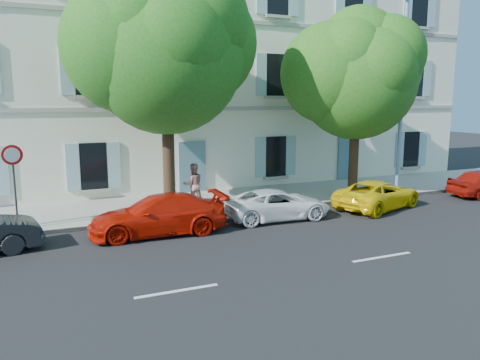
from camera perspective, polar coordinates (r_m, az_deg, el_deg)
name	(u,v)px	position (r m, az deg, el deg)	size (l,w,h in m)	color
ground	(307,223)	(17.11, 8.22, -5.26)	(90.00, 90.00, 0.00)	black
sidewalk	(255,198)	(20.90, 1.82, -2.21)	(36.00, 4.50, 0.15)	#A09E96
kerb	(278,208)	(19.01, 4.62, -3.43)	(36.00, 0.16, 0.16)	#9E998E
building	(210,70)	(25.81, -3.73, 13.28)	(28.00, 7.00, 12.00)	white
car_red_coupe	(158,215)	(15.72, -9.94, -4.20)	(1.83, 4.51, 1.31)	#BA1405
car_white_coupe	(277,204)	(17.50, 4.58, -2.98)	(1.85, 4.00, 1.11)	white
car_yellow_supercar	(378,194)	(19.93, 16.45, -1.70)	(1.93, 4.19, 1.17)	yellow
tree_left	(166,56)	(18.23, -9.02, 14.70)	(5.88, 5.88, 9.11)	#3A2819
tree_right	(357,81)	(21.35, 14.04, 11.67)	(5.13, 5.13, 7.91)	#3A2819
road_sign	(13,169)	(16.85, -25.91, 1.21)	(0.65, 0.18, 2.83)	#383A3D
street_lamp	(405,86)	(22.37, 19.49, 10.80)	(0.47, 1.85, 8.60)	#7293BF
pedestrian_a	(171,187)	(19.07, -8.46, -0.81)	(0.58, 0.38, 1.59)	silver
pedestrian_b	(193,185)	(18.94, -5.72, -0.59)	(0.85, 0.66, 1.74)	#AF7870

